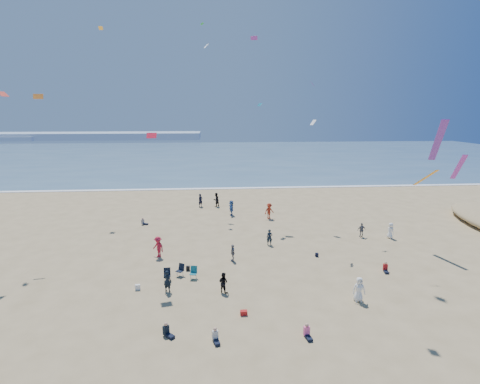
{
  "coord_description": "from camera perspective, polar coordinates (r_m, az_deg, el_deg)",
  "views": [
    {
      "loc": [
        -0.06,
        -17.88,
        12.83
      ],
      "look_at": [
        2.0,
        8.0,
        7.28
      ],
      "focal_mm": 28.0,
      "sensor_mm": 36.0,
      "label": 1
    }
  ],
  "objects": [
    {
      "name": "ground",
      "position": [
        22.0,
        -3.86,
        -23.64
      ],
      "size": [
        220.0,
        220.0,
        0.0
      ],
      "primitive_type": "plane",
      "color": "tan",
      "rests_on": "ground"
    },
    {
      "name": "black_backpack",
      "position": [
        31.85,
        -7.94,
        -11.44
      ],
      "size": [
        0.3,
        0.22,
        0.38
      ],
      "primitive_type": "cube",
      "color": "black",
      "rests_on": "ground"
    },
    {
      "name": "standing_flyers",
      "position": [
        40.64,
        0.84,
        -5.01
      ],
      "size": [
        24.38,
        28.35,
        1.95
      ],
      "color": "slate",
      "rests_on": "ground"
    },
    {
      "name": "cooler",
      "position": [
        25.37,
        0.57,
        -17.93
      ],
      "size": [
        0.45,
        0.3,
        0.3
      ],
      "primitive_type": "cube",
      "color": "#B31A19",
      "rests_on": "ground"
    },
    {
      "name": "headland_far",
      "position": [
        197.53,
        -22.44,
        7.9
      ],
      "size": [
        110.0,
        20.0,
        3.2
      ],
      "primitive_type": "cube",
      "color": "#7A8EA8",
      "rests_on": "ground"
    },
    {
      "name": "seated_group",
      "position": [
        28.66,
        -0.51,
        -13.6
      ],
      "size": [
        23.02,
        24.19,
        0.84
      ],
      "color": "silver",
      "rests_on": "ground"
    },
    {
      "name": "navy_bag",
      "position": [
        35.08,
        11.62,
        -9.35
      ],
      "size": [
        0.28,
        0.18,
        0.34
      ],
      "primitive_type": "cube",
      "color": "black",
      "rests_on": "ground"
    },
    {
      "name": "kites_aloft",
      "position": [
        33.16,
        14.1,
        14.3
      ],
      "size": [
        38.81,
        36.38,
        25.46
      ],
      "color": "blue",
      "rests_on": "ground"
    },
    {
      "name": "ocean",
      "position": [
        113.6,
        -4.52,
        5.55
      ],
      "size": [
        220.0,
        100.0,
        0.06
      ],
      "primitive_type": "cube",
      "color": "#476B84",
      "rests_on": "ground"
    },
    {
      "name": "surf_line",
      "position": [
        64.16,
        -4.41,
        0.53
      ],
      "size": [
        220.0,
        1.2,
        0.08
      ],
      "primitive_type": "cube",
      "color": "white",
      "rests_on": "ground"
    },
    {
      "name": "chair_cluster",
      "position": [
        30.37,
        -9.11,
        -12.06
      ],
      "size": [
        2.68,
        1.55,
        1.0
      ],
      "color": "black",
      "rests_on": "ground"
    },
    {
      "name": "white_tote",
      "position": [
        29.43,
        -15.33,
        -13.81
      ],
      "size": [
        0.35,
        0.2,
        0.4
      ],
      "primitive_type": "cube",
      "color": "white",
      "rests_on": "ground"
    }
  ]
}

